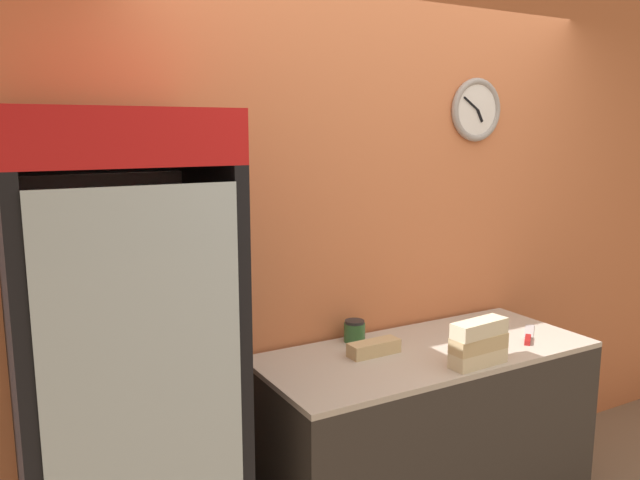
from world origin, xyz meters
name	(u,v)px	position (x,y,z in m)	size (l,w,h in m)	color
wall_back	(382,237)	(0.00, 1.27, 1.35)	(5.20, 0.09, 2.70)	#D17547
prep_counter	(425,438)	(0.00, 0.88, 0.44)	(1.59, 0.67, 0.88)	#332D28
beverage_cooler	(122,360)	(-1.36, 0.95, 1.06)	(0.72, 0.63, 1.95)	black
sandwich_stack_bottom	(478,358)	(0.06, 0.62, 0.92)	(0.27, 0.10, 0.07)	beige
sandwich_stack_middle	(479,343)	(0.06, 0.62, 0.98)	(0.27, 0.10, 0.07)	tan
sandwich_stack_top	(479,328)	(0.06, 0.62, 1.05)	(0.28, 0.12, 0.07)	beige
sandwich_flat_left	(374,348)	(-0.26, 0.95, 0.91)	(0.25, 0.09, 0.06)	tan
chefs_knife	(528,337)	(0.53, 0.76, 0.89)	(0.28, 0.24, 0.02)	silver
condiment_jar	(354,331)	(-0.24, 1.14, 0.93)	(0.10, 0.10, 0.10)	#336B38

